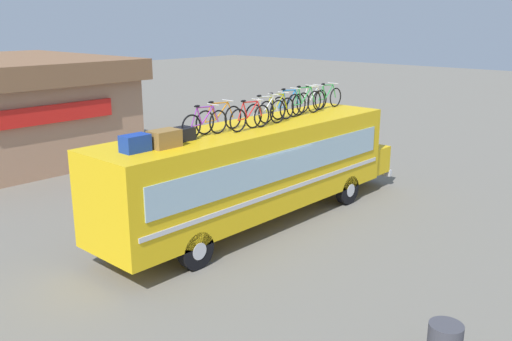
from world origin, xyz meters
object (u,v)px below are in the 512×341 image
(luggage_bag_2, at_px, (164,139))
(rooftop_bicycle_1, at_px, (205,123))
(rooftop_bicycle_6, at_px, (289,105))
(luggage_bag_3, at_px, (182,134))
(rooftop_bicycle_2, at_px, (219,119))
(rooftop_bicycle_7, at_px, (304,103))
(luggage_bag_1, at_px, (135,143))
(rooftop_bicycle_5, at_px, (277,109))
(rooftop_bicycle_9, at_px, (327,98))
(rooftop_bicycle_3, at_px, (250,117))
(rooftop_bicycle_4, at_px, (266,113))
(rooftop_bicycle_8, at_px, (312,100))
(bus, at_px, (258,167))

(luggage_bag_2, relative_size, rooftop_bicycle_1, 0.45)
(rooftop_bicycle_6, bearing_deg, luggage_bag_3, -178.49)
(rooftop_bicycle_2, distance_m, rooftop_bicycle_7, 3.82)
(luggage_bag_1, height_order, rooftop_bicycle_5, rooftop_bicycle_5)
(rooftop_bicycle_1, bearing_deg, rooftop_bicycle_9, 3.60)
(rooftop_bicycle_3, bearing_deg, rooftop_bicycle_5, 11.24)
(rooftop_bicycle_2, bearing_deg, luggage_bag_3, -175.71)
(luggage_bag_1, xyz_separation_m, rooftop_bicycle_5, (5.30, 0.14, 0.17))
(rooftop_bicycle_4, distance_m, rooftop_bicycle_9, 3.93)
(rooftop_bicycle_3, xyz_separation_m, rooftop_bicycle_4, (0.75, 0.07, 0.03))
(rooftop_bicycle_3, relative_size, rooftop_bicycle_4, 0.92)
(luggage_bag_2, relative_size, rooftop_bicycle_8, 0.43)
(luggage_bag_1, bearing_deg, luggage_bag_3, 5.96)
(rooftop_bicycle_4, distance_m, rooftop_bicycle_6, 1.57)
(rooftop_bicycle_2, distance_m, rooftop_bicycle_6, 3.06)
(rooftop_bicycle_7, bearing_deg, rooftop_bicycle_9, 7.68)
(rooftop_bicycle_1, bearing_deg, rooftop_bicycle_7, 2.14)
(rooftop_bicycle_2, bearing_deg, rooftop_bicycle_1, -165.31)
(rooftop_bicycle_5, distance_m, rooftop_bicycle_9, 3.14)
(luggage_bag_1, height_order, rooftop_bicycle_9, rooftop_bicycle_9)
(rooftop_bicycle_7, height_order, rooftop_bicycle_9, rooftop_bicycle_7)
(luggage_bag_2, bearing_deg, bus, 4.47)
(rooftop_bicycle_4, bearing_deg, luggage_bag_2, -179.49)
(luggage_bag_1, height_order, rooftop_bicycle_3, rooftop_bicycle_3)
(bus, height_order, rooftop_bicycle_8, rooftop_bicycle_8)
(rooftop_bicycle_3, xyz_separation_m, rooftop_bicycle_6, (2.28, 0.44, 0.03))
(luggage_bag_2, distance_m, rooftop_bicycle_3, 3.02)
(bus, height_order, rooftop_bicycle_5, rooftop_bicycle_5)
(luggage_bag_1, height_order, rooftop_bicycle_6, rooftop_bicycle_6)
(rooftop_bicycle_2, relative_size, rooftop_bicycle_3, 1.06)
(rooftop_bicycle_8, bearing_deg, rooftop_bicycle_3, -169.75)
(rooftop_bicycle_9, bearing_deg, rooftop_bicycle_1, -176.40)
(luggage_bag_3, distance_m, rooftop_bicycle_2, 1.44)
(rooftop_bicycle_2, xyz_separation_m, rooftop_bicycle_4, (1.54, -0.36, 0.02))
(rooftop_bicycle_7, bearing_deg, bus, -177.77)
(luggage_bag_1, distance_m, luggage_bag_2, 0.78)
(bus, relative_size, rooftop_bicycle_8, 6.98)
(luggage_bag_1, bearing_deg, rooftop_bicycle_9, 3.22)
(luggage_bag_2, bearing_deg, rooftop_bicycle_2, 10.07)
(rooftop_bicycle_2, height_order, rooftop_bicycle_8, rooftop_bicycle_8)
(rooftop_bicycle_5, bearing_deg, rooftop_bicycle_4, -163.18)
(rooftop_bicycle_4, bearing_deg, rooftop_bicycle_5, 16.82)
(rooftop_bicycle_9, bearing_deg, luggage_bag_2, -175.54)
(bus, relative_size, rooftop_bicycle_7, 6.42)
(luggage_bag_2, bearing_deg, luggage_bag_3, 19.66)
(luggage_bag_1, distance_m, rooftop_bicycle_8, 7.63)
(rooftop_bicycle_2, relative_size, rooftop_bicycle_9, 1.03)
(rooftop_bicycle_1, distance_m, rooftop_bicycle_8, 5.33)
(luggage_bag_3, xyz_separation_m, rooftop_bicycle_3, (2.20, -0.33, 0.20))
(luggage_bag_3, bearing_deg, rooftop_bicycle_5, -0.39)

